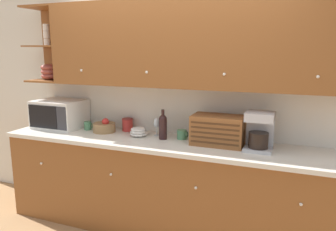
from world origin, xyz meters
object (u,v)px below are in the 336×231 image
mug (88,126)px  storage_canister (128,125)px  microwave (60,114)px  fruit_basket (104,127)px  bread_box (218,130)px  bowl_stack_on_counter (138,132)px  mug_blue_second (182,135)px  wine_glass (157,123)px  coffee_maker (259,131)px  wine_bottle (163,126)px

mug → storage_canister: size_ratio=0.67×
microwave → storage_canister: microwave is taller
fruit_basket → bread_box: size_ratio=0.50×
bowl_stack_on_counter → mug_blue_second: 0.46m
mug → bread_box: (1.47, -0.04, 0.09)m
wine_glass → bowl_stack_on_counter: bearing=-153.4°
microwave → mug_blue_second: size_ratio=4.96×
bread_box → coffee_maker: 0.38m
wine_glass → storage_canister: bearing=169.4°
mug → storage_canister: (0.43, 0.12, 0.02)m
storage_canister → bowl_stack_on_counter: 0.26m
mug → mug_blue_second: same height
storage_canister → wine_glass: wine_glass is taller
bowl_stack_on_counter → wine_bottle: wine_bottle is taller
mug → coffee_maker: 1.85m
microwave → storage_canister: 0.81m
wine_bottle → wine_glass: bearing=137.6°
wine_glass → bread_box: bread_box is taller
microwave → mug_blue_second: (1.46, 0.04, -0.11)m
mug → fruit_basket: fruit_basket is taller
mug → bowl_stack_on_counter: size_ratio=0.51×
mug → bowl_stack_on_counter: bowl_stack_on_counter is taller
storage_canister → bread_box: size_ratio=0.29×
fruit_basket → wine_bottle: (0.70, -0.04, 0.08)m
bowl_stack_on_counter → fruit_basket: bearing=177.2°
fruit_basket → mug_blue_second: fruit_basket is taller
fruit_basket → coffee_maker: (1.62, -0.06, 0.12)m
bread_box → wine_bottle: bearing=-179.0°
storage_canister → mug_blue_second: bearing=-8.5°
coffee_maker → mug_blue_second: bearing=173.0°
mug → bread_box: size_ratio=0.19×
mug_blue_second → coffee_maker: bearing=-7.0°
bowl_stack_on_counter → wine_glass: size_ratio=0.94×
storage_canister → coffee_maker: 1.43m
fruit_basket → coffee_maker: 1.63m
mug → microwave: bearing=-177.4°
mug → bread_box: bearing=-1.7°
mug → wine_glass: (0.81, 0.05, 0.08)m
fruit_basket → wine_bottle: bearing=-3.0°
bowl_stack_on_counter → coffee_maker: coffee_maker is taller
wine_bottle → mug_blue_second: size_ratio=2.77×
mug_blue_second → coffee_maker: (0.75, -0.09, 0.13)m
mug → coffee_maker: (1.85, -0.07, 0.13)m
microwave → coffee_maker: bearing=-1.4°
storage_canister → wine_bottle: 0.52m
mug → storage_canister: bearing=15.3°
fruit_basket → storage_canister: fruit_basket is taller
fruit_basket → coffee_maker: bearing=-2.0°
bowl_stack_on_counter → storage_canister: bearing=143.5°
fruit_basket → bread_box: bearing=-1.2°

